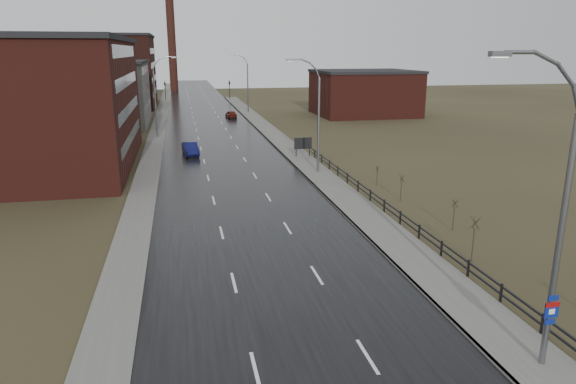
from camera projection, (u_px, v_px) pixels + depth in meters
name	position (u px, v px, depth m)	size (l,w,h in m)	color
road	(215.00, 138.00, 73.25)	(14.00, 300.00, 0.06)	black
sidewalk_right	(318.00, 175.00, 51.34)	(3.20, 180.00, 0.18)	#595651
curb_right	(304.00, 175.00, 51.04)	(0.16, 180.00, 0.18)	slate
sidewalk_left	(156.00, 140.00, 71.62)	(2.40, 260.00, 0.12)	#595651
warehouse_near	(19.00, 104.00, 53.16)	(22.44, 28.56, 13.50)	#471914
warehouse_mid	(97.00, 93.00, 85.29)	(16.32, 20.40, 10.50)	slate
warehouse_far	(92.00, 71.00, 111.95)	(26.52, 24.48, 15.50)	#331611
building_right	(364.00, 93.00, 98.86)	(18.36, 16.32, 8.50)	#471914
smokestack	(172.00, 39.00, 152.87)	(2.70, 2.70, 30.70)	#331611
streetlight_main	(555.00, 222.00, 18.59)	(3.91, 0.29, 12.11)	slate
streetlight_right_mid	(316.00, 116.00, 50.74)	(3.36, 0.28, 11.35)	slate
streetlight_left	(157.00, 97.00, 72.07)	(3.36, 0.28, 11.35)	slate
streetlight_right_far	(246.00, 83.00, 101.69)	(3.36, 0.28, 11.35)	slate
guardrail	(404.00, 219.00, 35.76)	(0.10, 53.05, 1.10)	black
shrub_c	(474.00, 238.00, 30.03)	(0.66, 0.70, 2.80)	#382D23
shrub_d	(454.00, 214.00, 35.33)	(0.55, 0.58, 2.31)	#382D23
shrub_e	(401.00, 187.00, 42.30)	(0.54, 0.57, 2.28)	#382D23
shrub_f	(377.00, 175.00, 47.40)	(0.45, 0.47, 1.87)	#382D23
billboard	(303.00, 144.00, 59.39)	(2.08, 0.17, 2.39)	black
traffic_light_left	(165.00, 82.00, 127.07)	(0.58, 2.73, 5.30)	black
traffic_light_right	(229.00, 81.00, 130.23)	(0.58, 2.73, 5.30)	black
car_near	(190.00, 149.00, 60.93)	(1.58, 4.54, 1.50)	#0D1044
car_far	(231.00, 114.00, 94.69)	(1.64, 4.08, 1.39)	#51150D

